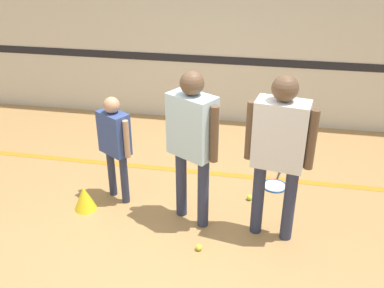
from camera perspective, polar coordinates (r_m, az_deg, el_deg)
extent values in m
plane|color=#A87F4C|center=(4.67, -3.37, -11.27)|extent=(16.00, 16.00, 0.00)
cube|color=beige|center=(6.75, 2.56, 15.96)|extent=(16.00, 0.06, 3.20)
cube|color=black|center=(6.85, 2.42, 11.18)|extent=(16.00, 0.01, 0.12)
cube|color=orange|center=(5.67, -0.40, -3.61)|extent=(14.40, 0.10, 0.01)
cylinder|color=#2D334C|center=(4.66, -1.44, -5.19)|extent=(0.12, 0.12, 0.81)
cylinder|color=#2D334C|center=(4.49, 1.50, -6.56)|extent=(0.12, 0.12, 0.81)
cube|color=silver|center=(4.22, 0.00, 2.46)|extent=(0.54, 0.46, 0.64)
sphere|color=brown|center=(4.06, 0.00, 8.11)|extent=(0.24, 0.24, 0.24)
cylinder|color=brown|center=(4.40, -2.76, 3.34)|extent=(0.08, 0.08, 0.58)
cylinder|color=brown|center=(4.07, 2.98, 1.28)|extent=(0.08, 0.08, 0.58)
cylinder|color=#2D334C|center=(5.13, -10.66, -3.72)|extent=(0.09, 0.09, 0.61)
cylinder|color=#2D334C|center=(4.97, -9.00, -4.65)|extent=(0.09, 0.09, 0.61)
cube|color=#334784|center=(4.80, -10.35, 1.45)|extent=(0.41, 0.35, 0.49)
sphere|color=tan|center=(4.66, -10.69, 5.13)|extent=(0.18, 0.18, 0.18)
cylinder|color=tan|center=(4.95, -11.87, 2.08)|extent=(0.06, 0.06, 0.43)
cylinder|color=tan|center=(4.65, -8.72, 0.64)|extent=(0.06, 0.06, 0.43)
cylinder|color=#2D334C|center=(4.42, 12.82, -7.81)|extent=(0.12, 0.12, 0.83)
cylinder|color=#2D334C|center=(4.45, 8.79, -7.10)|extent=(0.12, 0.12, 0.83)
cube|color=silver|center=(4.06, 11.69, 1.27)|extent=(0.52, 0.35, 0.66)
sphere|color=brown|center=(3.89, 12.31, 7.27)|extent=(0.24, 0.24, 0.24)
cylinder|color=brown|center=(4.04, 15.67, 0.52)|extent=(0.09, 0.09, 0.59)
cylinder|color=brown|center=(4.11, 7.76, 1.78)|extent=(0.09, 0.09, 0.59)
torus|color=blue|center=(5.44, 10.96, -5.48)|extent=(0.36, 0.36, 0.02)
cylinder|color=silver|center=(5.44, 10.96, -5.48)|extent=(0.27, 0.27, 0.01)
cylinder|color=black|center=(5.65, 11.41, -4.23)|extent=(0.06, 0.19, 0.02)
sphere|color=black|center=(5.73, 11.58, -3.77)|extent=(0.03, 0.03, 0.03)
sphere|color=#CCE038|center=(4.39, 0.93, -13.62)|extent=(0.07, 0.07, 0.07)
sphere|color=#CCE038|center=(5.44, 9.30, -5.06)|extent=(0.07, 0.07, 0.07)
sphere|color=#CCE038|center=(5.13, 7.67, -7.08)|extent=(0.07, 0.07, 0.07)
cone|color=yellow|center=(5.03, -14.13, -6.99)|extent=(0.26, 0.26, 0.29)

